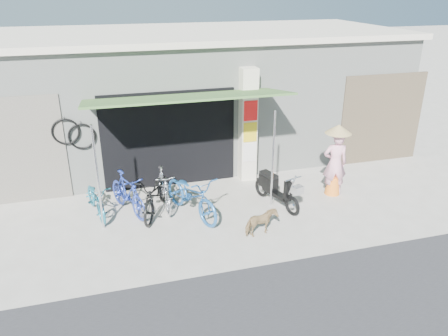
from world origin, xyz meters
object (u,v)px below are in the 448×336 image
object	(u,v)px
bike_black	(157,194)
bike_navy	(191,195)
bike_blue	(128,193)
street_dog	(261,223)
bike_silver	(164,189)
moped	(275,189)
nun	(335,161)
bike_teal	(96,199)

from	to	relation	value
bike_black	bike_navy	distance (m)	0.81
bike_blue	street_dog	xyz separation A→B (m)	(2.60, -1.78, -0.19)
bike_black	bike_silver	bearing A→B (deg)	76.93
moped	nun	world-z (taller)	nun
bike_blue	bike_silver	size ratio (longest dim) A/B	1.04
bike_silver	nun	size ratio (longest dim) A/B	0.85
bike_black	street_dog	size ratio (longest dim) A/B	2.64
bike_black	nun	distance (m)	4.42
bike_silver	bike_black	bearing A→B (deg)	-128.12
street_dog	nun	bearing A→B (deg)	-75.57
bike_silver	street_dog	bearing A→B (deg)	-47.99
bike_silver	street_dog	distance (m)	2.56
bike_black	bike_navy	bearing A→B (deg)	-0.62
bike_black	bike_silver	xyz separation A→B (m)	(0.20, 0.27, -0.01)
bike_teal	bike_silver	world-z (taller)	bike_silver
bike_black	street_dog	xyz separation A→B (m)	(1.97, -1.58, -0.19)
bike_navy	bike_teal	bearing A→B (deg)	141.24
bike_black	nun	xyz separation A→B (m)	(4.39, -0.21, 0.42)
bike_black	bike_silver	distance (m)	0.33
bike_black	bike_teal	bearing A→B (deg)	-168.91
moped	nun	size ratio (longest dim) A/B	0.87
street_dog	nun	world-z (taller)	nun
nun	moped	bearing A→B (deg)	18.70
bike_blue	bike_teal	bearing A→B (deg)	149.56
bike_black	nun	size ratio (longest dim) A/B	1.01
bike_teal	bike_navy	size ratio (longest dim) A/B	0.78
nun	bike_navy	bearing A→B (deg)	15.03
bike_navy	street_dog	bearing A→B (deg)	-67.86
bike_blue	bike_black	xyz separation A→B (m)	(0.64, -0.20, -0.00)
bike_blue	nun	xyz separation A→B (m)	(5.03, -0.40, 0.41)
bike_teal	bike_black	size ratio (longest dim) A/B	0.82
moped	nun	xyz separation A→B (m)	(1.62, 0.16, 0.48)
bike_navy	bike_blue	bearing A→B (deg)	136.88
bike_silver	nun	xyz separation A→B (m)	(4.20, -0.47, 0.43)
bike_navy	nun	bearing A→B (deg)	-20.33
bike_blue	nun	bearing A→B (deg)	-27.51
bike_teal	moped	bearing A→B (deg)	-22.30
bike_teal	nun	size ratio (longest dim) A/B	0.83
bike_silver	bike_teal	bearing A→B (deg)	177.34
bike_teal	bike_black	xyz separation A→B (m)	(1.35, -0.29, 0.09)
bike_blue	nun	size ratio (longest dim) A/B	0.89
bike_blue	bike_silver	bearing A→B (deg)	-18.14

